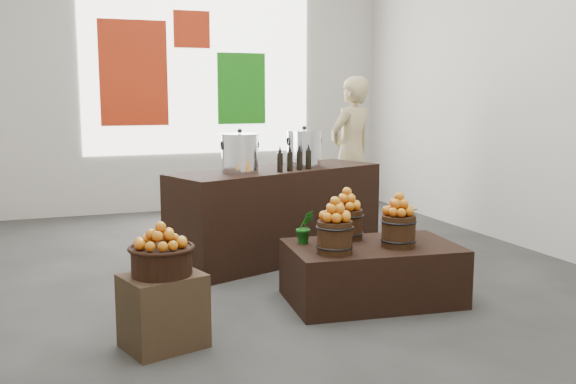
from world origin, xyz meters
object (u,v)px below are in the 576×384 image
object	(u,v)px
stock_pot_left	(240,154)
shopper	(351,152)
wicker_basket	(162,261)
counter	(278,214)
stock_pot_center	(304,149)
crate	(163,311)
display_table	(372,273)

from	to	relation	value
stock_pot_left	shopper	size ratio (longest dim) A/B	0.19
wicker_basket	counter	xyz separation A→B (m)	(1.44, 1.88, -0.12)
stock_pot_left	stock_pot_center	distance (m)	0.80
crate	shopper	distance (m)	4.23
counter	shopper	size ratio (longest dim) A/B	1.20
stock_pot_center	shopper	xyz separation A→B (m)	(1.05, 1.07, -0.15)
crate	counter	bearing A→B (deg)	52.45
counter	shopper	distance (m)	1.88
counter	shopper	xyz separation A→B (m)	(1.38, 1.19, 0.47)
display_table	counter	world-z (taller)	counter
crate	stock_pot_left	world-z (taller)	stock_pot_left
display_table	stock_pot_left	xyz separation A→B (m)	(-0.68, 1.35, 0.84)
stock_pot_left	wicker_basket	bearing A→B (deg)	-120.65
crate	display_table	size ratio (longest dim) A/B	0.37
wicker_basket	stock_pot_center	distance (m)	2.72
counter	stock_pot_center	distance (m)	0.71
crate	wicker_basket	distance (m)	0.33
counter	stock_pot_left	size ratio (longest dim) A/B	6.47
wicker_basket	counter	world-z (taller)	counter
display_table	stock_pot_left	size ratio (longest dim) A/B	3.86
crate	stock_pot_left	xyz separation A→B (m)	(1.02, 1.72, 0.83)
crate	stock_pot_center	world-z (taller)	stock_pot_center
counter	shopper	world-z (taller)	shopper
display_table	wicker_basket	bearing A→B (deg)	-161.77
wicker_basket	display_table	xyz separation A→B (m)	(1.70, 0.37, -0.34)
wicker_basket	display_table	world-z (taller)	wicker_basket
crate	shopper	size ratio (longest dim) A/B	0.26
stock_pot_left	stock_pot_center	xyz separation A→B (m)	(0.75, 0.28, 0.00)
wicker_basket	crate	bearing A→B (deg)	0.00
counter	stock_pot_center	size ratio (longest dim) A/B	6.47
crate	display_table	world-z (taller)	crate
counter	stock_pot_left	bearing A→B (deg)	-180.00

